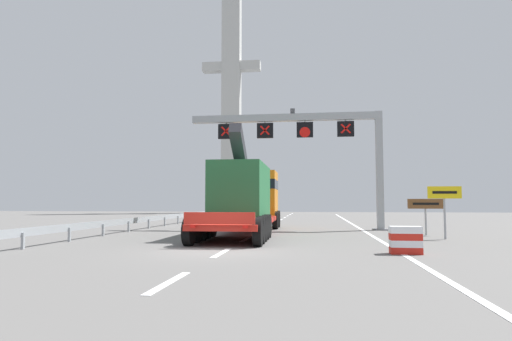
{
  "coord_description": "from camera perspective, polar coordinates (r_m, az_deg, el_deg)",
  "views": [
    {
      "loc": [
        3.34,
        -15.04,
        1.72
      ],
      "look_at": [
        0.17,
        8.92,
        3.43
      ],
      "focal_mm": 30.63,
      "sensor_mm": 36.0,
      "label": 1
    }
  ],
  "objects": [
    {
      "name": "edge_line_right",
      "position": [
        27.25,
        13.68,
        -7.54
      ],
      "size": [
        0.2,
        63.0,
        0.01
      ],
      "primitive_type": "cube",
      "color": "silver",
      "rests_on": "ground"
    },
    {
      "name": "heavy_haul_truck_red",
      "position": [
        24.22,
        -1.03,
        -3.41
      ],
      "size": [
        3.22,
        14.1,
        5.3
      ],
      "color": "red",
      "rests_on": "ground"
    },
    {
      "name": "overhead_lane_gantry",
      "position": [
        27.33,
        7.06,
        4.62
      ],
      "size": [
        12.08,
        0.9,
        7.49
      ],
      "color": "#9EA0A5",
      "rests_on": "ground"
    },
    {
      "name": "bridge_pylon_distant",
      "position": [
        68.46,
        -3.22,
        10.18
      ],
      "size": [
        9.0,
        2.0,
        36.28
      ],
      "color": "#B7B7B2",
      "rests_on": "ground"
    },
    {
      "name": "tourist_info_sign_brown",
      "position": [
        23.83,
        21.27,
        -4.48
      ],
      "size": [
        1.77,
        0.15,
        1.84
      ],
      "color": "#9EA0A5",
      "rests_on": "ground"
    },
    {
      "name": "guardrail_left",
      "position": [
        30.0,
        -12.86,
        -6.16
      ],
      "size": [
        0.13,
        30.13,
        0.76
      ],
      "color": "#999EA3",
      "rests_on": "ground"
    },
    {
      "name": "crash_barrier_striped",
      "position": [
        15.28,
        18.94,
        -8.6
      ],
      "size": [
        1.0,
        0.51,
        0.9
      ],
      "color": "red",
      "rests_on": "ground"
    },
    {
      "name": "ground",
      "position": [
        15.51,
        -5.03,
        -10.4
      ],
      "size": [
        112.0,
        112.0,
        0.0
      ],
      "primitive_type": "plane",
      "color": "slate"
    },
    {
      "name": "exit_sign_yellow",
      "position": [
        21.7,
        23.4,
        -3.42
      ],
      "size": [
        1.48,
        0.15,
        2.4
      ],
      "color": "#9EA0A5",
      "rests_on": "ground"
    },
    {
      "name": "lane_markings",
      "position": [
        35.77,
        2.64,
        -6.78
      ],
      "size": [
        0.2,
        55.7,
        0.01
      ],
      "color": "silver",
      "rests_on": "ground"
    }
  ]
}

